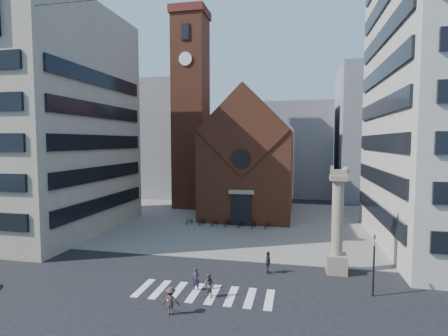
{
  "coord_description": "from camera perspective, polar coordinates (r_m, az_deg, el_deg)",
  "views": [
    {
      "loc": [
        6.83,
        -25.8,
        10.6
      ],
      "look_at": [
        -0.35,
        8.0,
        7.96
      ],
      "focal_mm": 28.0,
      "sensor_mm": 36.0,
      "label": 1
    }
  ],
  "objects": [
    {
      "name": "scooter_4",
      "position": [
        43.54,
        2.71,
        -9.07
      ],
      "size": [
        1.04,
        1.75,
        0.87
      ],
      "primitive_type": "imported",
      "rotation": [
        0.0,
        0.0,
        -0.3
      ],
      "color": "black",
      "rests_on": "piazza"
    },
    {
      "name": "pedestrian_2",
      "position": [
        29.26,
        7.2,
        -15.03
      ],
      "size": [
        0.57,
        1.1,
        1.79
      ],
      "primitive_type": "imported",
      "rotation": [
        0.0,
        0.0,
        1.71
      ],
      "color": "#222429",
      "rests_on": "ground"
    },
    {
      "name": "building_left",
      "position": [
        47.31,
        -28.92,
        6.74
      ],
      "size": [
        18.0,
        20.0,
        26.0
      ],
      "primitive_type": "cube",
      "color": "tan",
      "rests_on": "ground"
    },
    {
      "name": "church",
      "position": [
        51.36,
        4.34,
        1.44
      ],
      "size": [
        12.0,
        16.65,
        18.0
      ],
      "color": "brown",
      "rests_on": "ground"
    },
    {
      "name": "scooter_1",
      "position": [
        44.57,
        -3.63,
        -8.69
      ],
      "size": [
        0.91,
        1.66,
        0.96
      ],
      "primitive_type": "imported",
      "rotation": [
        0.0,
        0.0,
        -0.3
      ],
      "color": "black",
      "rests_on": "piazza"
    },
    {
      "name": "piazza",
      "position": [
        46.54,
        3.28,
        -8.77
      ],
      "size": [
        46.0,
        30.0,
        0.05
      ],
      "primitive_type": "cube",
      "color": "gray",
      "rests_on": "ground"
    },
    {
      "name": "scooter_5",
      "position": [
        43.3,
        4.88,
        -9.09
      ],
      "size": [
        0.91,
        1.66,
        0.96
      ],
      "primitive_type": "imported",
      "rotation": [
        0.0,
        0.0,
        -0.3
      ],
      "color": "black",
      "rests_on": "piazza"
    },
    {
      "name": "lion_column",
      "position": [
        29.84,
        18.01,
        -9.69
      ],
      "size": [
        1.63,
        1.6,
        8.68
      ],
      "color": "gray",
      "rests_on": "ground"
    },
    {
      "name": "ground",
      "position": [
        28.72,
        -2.76,
        -17.29
      ],
      "size": [
        120.0,
        120.0,
        0.0
      ],
      "primitive_type": "plane",
      "color": "black",
      "rests_on": "ground"
    },
    {
      "name": "bg_block_left",
      "position": [
        71.06,
        -10.22,
        4.62
      ],
      "size": [
        16.0,
        14.0,
        22.0
      ],
      "primitive_type": "cube",
      "color": "gray",
      "rests_on": "ground"
    },
    {
      "name": "bg_block_mid",
      "position": [
        70.83,
        11.33,
        2.99
      ],
      "size": [
        14.0,
        12.0,
        18.0
      ],
      "primitive_type": "cube",
      "color": "gray",
      "rests_on": "ground"
    },
    {
      "name": "scooter_0",
      "position": [
        45.04,
        -5.67,
        -8.63
      ],
      "size": [
        1.04,
        1.75,
        0.87
      ],
      "primitive_type": "imported",
      "rotation": [
        0.0,
        0.0,
        -0.3
      ],
      "color": "black",
      "rests_on": "piazza"
    },
    {
      "name": "pedestrian_3",
      "position": [
        23.11,
        -8.67,
        -20.63
      ],
      "size": [
        1.14,
        0.7,
        1.7
      ],
      "primitive_type": "imported",
      "rotation": [
        0.0,
        0.0,
        3.21
      ],
      "color": "#412E2B",
      "rests_on": "ground"
    },
    {
      "name": "scooter_2",
      "position": [
        44.18,
        -1.55,
        -8.87
      ],
      "size": [
        1.04,
        1.75,
        0.87
      ],
      "primitive_type": "imported",
      "rotation": [
        0.0,
        0.0,
        -0.3
      ],
      "color": "black",
      "rests_on": "piazza"
    },
    {
      "name": "pedestrian_1",
      "position": [
        24.97,
        -2.51,
        -18.67
      ],
      "size": [
        1.02,
        0.97,
        1.66
      ],
      "primitive_type": "imported",
      "rotation": [
        0.0,
        0.0,
        -0.6
      ],
      "color": "#5A4D48",
      "rests_on": "ground"
    },
    {
      "name": "scooter_6",
      "position": [
        43.15,
        7.08,
        -9.22
      ],
      "size": [
        1.04,
        1.75,
        0.87
      ],
      "primitive_type": "imported",
      "rotation": [
        0.0,
        0.0,
        -0.3
      ],
      "color": "black",
      "rests_on": "piazza"
    },
    {
      "name": "traffic_light",
      "position": [
        26.66,
        23.26,
        -14.15
      ],
      "size": [
        0.13,
        0.16,
        4.3
      ],
      "color": "black",
      "rests_on": "ground"
    },
    {
      "name": "bg_block_right",
      "position": [
        69.49,
        24.71,
        5.13
      ],
      "size": [
        16.0,
        14.0,
        24.0
      ],
      "primitive_type": "cube",
      "color": "gray",
      "rests_on": "ground"
    },
    {
      "name": "pedestrian_0",
      "position": [
        26.14,
        -4.6,
        -17.64
      ],
      "size": [
        0.64,
        0.48,
        1.61
      ],
      "primitive_type": "imported",
      "rotation": [
        0.0,
        0.0,
        0.16
      ],
      "color": "#2F2736",
      "rests_on": "ground"
    },
    {
      "name": "scooter_3",
      "position": [
        43.82,
        0.56,
        -8.91
      ],
      "size": [
        0.91,
        1.66,
        0.96
      ],
      "primitive_type": "imported",
      "rotation": [
        0.0,
        0.0,
        -0.3
      ],
      "color": "black",
      "rests_on": "piazza"
    },
    {
      "name": "zebra_crossing",
      "position": [
        25.92,
        -3.3,
        -19.76
      ],
      "size": [
        10.2,
        3.2,
        0.01
      ],
      "primitive_type": null,
      "color": "white",
      "rests_on": "ground"
    },
    {
      "name": "campanile",
      "position": [
        56.6,
        -5.43,
        9.56
      ],
      "size": [
        5.5,
        5.5,
        31.2
      ],
      "color": "brown",
      "rests_on": "ground"
    }
  ]
}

